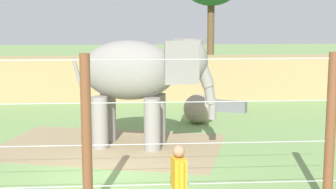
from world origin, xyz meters
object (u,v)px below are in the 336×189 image
(enrichment_ball, at_px, (198,109))
(zookeeper, at_px, (179,186))
(elephant, at_px, (140,75))
(feed_trough, at_px, (229,106))

(enrichment_ball, distance_m, zookeeper, 9.75)
(enrichment_ball, xyz_separation_m, zookeeper, (-1.61, -9.61, 0.38))
(zookeeper, bearing_deg, elephant, 95.13)
(elephant, bearing_deg, zookeeper, -84.87)
(elephant, distance_m, enrichment_ball, 4.21)
(elephant, xyz_separation_m, feed_trough, (3.80, 5.43, -1.96))
(enrichment_ball, height_order, zookeeper, zookeeper)
(zookeeper, bearing_deg, enrichment_ball, 80.46)
(elephant, bearing_deg, feed_trough, 54.99)
(feed_trough, bearing_deg, enrichment_ball, -125.84)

